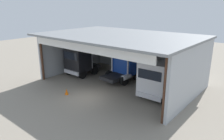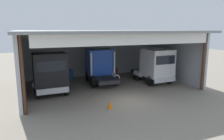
{
  "view_description": "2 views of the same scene",
  "coord_description": "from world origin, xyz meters",
  "px_view_note": "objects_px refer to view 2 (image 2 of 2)",
  "views": [
    {
      "loc": [
        13.13,
        -12.49,
        8.07
      ],
      "look_at": [
        0.0,
        3.44,
        1.78
      ],
      "focal_mm": 33.87,
      "sensor_mm": 36.0,
      "label": 1
    },
    {
      "loc": [
        -7.13,
        -13.9,
        5.44
      ],
      "look_at": [
        0.0,
        3.44,
        1.78
      ],
      "focal_mm": 34.01,
      "sensor_mm": 36.0,
      "label": 2
    }
  ],
  "objects_px": {
    "truck_black_center_right_bay": "(50,73)",
    "tool_cart": "(69,74)",
    "traffic_cone": "(110,105)",
    "truck_blue_left_bay": "(101,65)",
    "oil_drum": "(115,72)",
    "truck_white_right_bay": "(155,65)"
  },
  "relations": [
    {
      "from": "truck_white_right_bay",
      "to": "traffic_cone",
      "type": "height_order",
      "value": "truck_white_right_bay"
    },
    {
      "from": "truck_blue_left_bay",
      "to": "truck_white_right_bay",
      "type": "height_order",
      "value": "truck_white_right_bay"
    },
    {
      "from": "truck_black_center_right_bay",
      "to": "truck_white_right_bay",
      "type": "xyz_separation_m",
      "value": [
        10.28,
        0.04,
        -0.05
      ]
    },
    {
      "from": "truck_black_center_right_bay",
      "to": "tool_cart",
      "type": "distance_m",
      "value": 5.92
    },
    {
      "from": "tool_cart",
      "to": "traffic_cone",
      "type": "distance_m",
      "value": 9.99
    },
    {
      "from": "truck_black_center_right_bay",
      "to": "truck_blue_left_bay",
      "type": "distance_m",
      "value": 5.68
    },
    {
      "from": "truck_white_right_bay",
      "to": "oil_drum",
      "type": "relative_size",
      "value": 5.82
    },
    {
      "from": "oil_drum",
      "to": "traffic_cone",
      "type": "bearing_deg",
      "value": -115.05
    },
    {
      "from": "truck_black_center_right_bay",
      "to": "tool_cart",
      "type": "height_order",
      "value": "truck_black_center_right_bay"
    },
    {
      "from": "truck_blue_left_bay",
      "to": "truck_white_right_bay",
      "type": "distance_m",
      "value": 5.52
    },
    {
      "from": "tool_cart",
      "to": "traffic_cone",
      "type": "height_order",
      "value": "tool_cart"
    },
    {
      "from": "truck_black_center_right_bay",
      "to": "truck_blue_left_bay",
      "type": "relative_size",
      "value": 0.88
    },
    {
      "from": "truck_black_center_right_bay",
      "to": "truck_white_right_bay",
      "type": "distance_m",
      "value": 10.28
    },
    {
      "from": "truck_black_center_right_bay",
      "to": "oil_drum",
      "type": "bearing_deg",
      "value": -150.31
    },
    {
      "from": "truck_black_center_right_bay",
      "to": "oil_drum",
      "type": "height_order",
      "value": "truck_black_center_right_bay"
    },
    {
      "from": "truck_black_center_right_bay",
      "to": "traffic_cone",
      "type": "distance_m",
      "value": 6.07
    },
    {
      "from": "truck_black_center_right_bay",
      "to": "oil_drum",
      "type": "xyz_separation_m",
      "value": [
        7.82,
        4.65,
        -1.41
      ]
    },
    {
      "from": "oil_drum",
      "to": "truck_blue_left_bay",
      "type": "bearing_deg",
      "value": -137.34
    },
    {
      "from": "truck_blue_left_bay",
      "to": "traffic_cone",
      "type": "height_order",
      "value": "truck_blue_left_bay"
    },
    {
      "from": "tool_cart",
      "to": "traffic_cone",
      "type": "bearing_deg",
      "value": -84.68
    },
    {
      "from": "truck_blue_left_bay",
      "to": "tool_cart",
      "type": "height_order",
      "value": "truck_blue_left_bay"
    },
    {
      "from": "truck_black_center_right_bay",
      "to": "tool_cart",
      "type": "bearing_deg",
      "value": -116.75
    }
  ]
}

